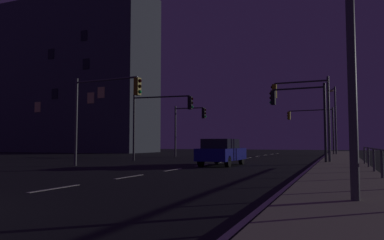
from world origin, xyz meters
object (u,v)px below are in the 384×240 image
(traffic_light_far_left, at_px, (189,121))
(traffic_light_overhead_east, at_px, (104,102))
(street_lamp_across_street, at_px, (335,114))
(traffic_light_near_right, at_px, (312,121))
(traffic_light_mid_right, at_px, (160,113))
(traffic_light_mid_left, at_px, (299,107))
(building_distant, at_px, (75,76))
(traffic_light_near_left, at_px, (303,103))
(car, at_px, (222,152))

(traffic_light_far_left, height_order, traffic_light_overhead_east, traffic_light_overhead_east)
(street_lamp_across_street, bearing_deg, traffic_light_near_right, 170.59)
(traffic_light_near_right, distance_m, traffic_light_overhead_east, 27.89)
(traffic_light_mid_right, xyz_separation_m, traffic_light_mid_left, (10.13, 0.01, 0.03))
(building_distant, bearing_deg, traffic_light_mid_right, -38.65)
(street_lamp_across_street, relative_size, building_distant, 0.29)
(traffic_light_near_left, bearing_deg, traffic_light_far_left, 149.22)
(traffic_light_near_left, relative_size, street_lamp_across_street, 0.74)
(car, xyz_separation_m, traffic_light_mid_right, (-5.99, 3.62, 2.80))
(traffic_light_far_left, bearing_deg, car, -58.40)
(traffic_light_mid_right, height_order, traffic_light_far_left, traffic_light_mid_right)
(traffic_light_mid_left, relative_size, traffic_light_far_left, 1.02)
(traffic_light_mid_left, xyz_separation_m, traffic_light_near_right, (-0.53, 19.05, 0.22))
(traffic_light_near_left, bearing_deg, traffic_light_near_right, 92.21)
(traffic_light_overhead_east, xyz_separation_m, building_distant, (-25.57, 27.54, 8.02))
(traffic_light_overhead_east, xyz_separation_m, street_lamp_across_street, (11.98, 25.81, 0.89))
(traffic_light_near_right, relative_size, building_distant, 0.20)
(car, xyz_separation_m, traffic_light_near_right, (3.61, 22.68, 3.05))
(traffic_light_near_left, height_order, traffic_light_mid_right, traffic_light_near_left)
(car, height_order, traffic_light_mid_left, traffic_light_mid_left)
(traffic_light_mid_left, bearing_deg, building_distant, 150.23)
(car, relative_size, traffic_light_mid_right, 0.87)
(traffic_light_near_left, distance_m, street_lamp_across_street, 18.12)
(traffic_light_overhead_east, bearing_deg, traffic_light_mid_left, 35.51)
(traffic_light_near_left, bearing_deg, traffic_light_mid_left, -106.54)
(traffic_light_mid_right, distance_m, building_distant, 33.62)
(traffic_light_mid_left, distance_m, building_distant, 41.81)
(traffic_light_overhead_east, distance_m, building_distant, 38.42)
(traffic_light_far_left, relative_size, traffic_light_near_right, 0.94)
(traffic_light_near_left, relative_size, building_distant, 0.22)
(traffic_light_mid_right, bearing_deg, street_lamp_across_street, 57.11)
(traffic_light_near_left, xyz_separation_m, traffic_light_mid_right, (-10.31, -0.62, -0.39))
(traffic_light_mid_left, height_order, building_distant, building_distant)
(traffic_light_far_left, bearing_deg, traffic_light_near_left, -30.78)
(traffic_light_mid_left, bearing_deg, traffic_light_overhead_east, -144.49)
(traffic_light_mid_right, bearing_deg, car, -31.14)
(traffic_light_mid_right, relative_size, traffic_light_overhead_east, 0.98)
(traffic_light_far_left, bearing_deg, building_distant, 151.95)
(car, relative_size, street_lamp_across_street, 0.60)
(traffic_light_mid_left, relative_size, building_distant, 0.20)
(car, xyz_separation_m, traffic_light_far_left, (-6.62, 10.76, 2.60))
(traffic_light_near_right, xyz_separation_m, traffic_light_overhead_east, (-9.52, -26.22, -0.18))
(street_lamp_across_street, height_order, building_distant, building_distant)
(traffic_light_mid_right, height_order, street_lamp_across_street, street_lamp_across_street)
(traffic_light_mid_right, xyz_separation_m, traffic_light_far_left, (-0.63, 7.14, -0.21))
(car, relative_size, traffic_light_far_left, 0.91)
(car, xyz_separation_m, street_lamp_across_street, (6.07, 22.27, 3.77))
(traffic_light_far_left, distance_m, traffic_light_overhead_east, 14.32)
(street_lamp_across_street, bearing_deg, traffic_light_overhead_east, -114.90)
(street_lamp_across_street, bearing_deg, traffic_light_mid_left, -95.92)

